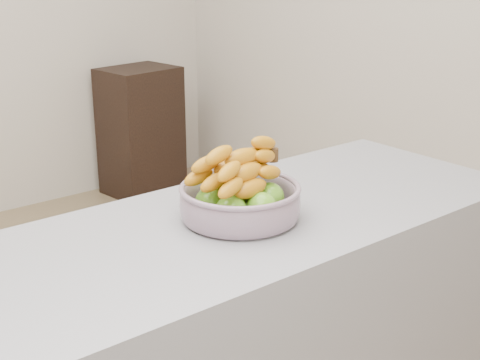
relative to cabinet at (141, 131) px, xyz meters
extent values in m
cube|color=black|center=(0.00, 0.00, 0.00)|extent=(0.50, 0.42, 0.82)
cylinder|color=#A5B5C6|center=(-1.18, -2.50, 0.50)|extent=(0.25, 0.25, 0.01)
torus|color=#A5B5C6|center=(-1.18, -2.50, 0.57)|extent=(0.29, 0.29, 0.01)
sphere|color=#499419|center=(-1.18, -2.57, 0.54)|extent=(0.08, 0.08, 0.08)
sphere|color=#499419|center=(-1.12, -2.53, 0.54)|extent=(0.08, 0.08, 0.08)
sphere|color=#499419|center=(-1.12, -2.46, 0.54)|extent=(0.08, 0.08, 0.08)
sphere|color=#499419|center=(-1.19, -2.43, 0.54)|extent=(0.08, 0.08, 0.08)
sphere|color=#499419|center=(-1.25, -2.47, 0.54)|extent=(0.08, 0.08, 0.08)
sphere|color=#499419|center=(-1.24, -2.54, 0.54)|extent=(0.08, 0.08, 0.08)
ellipsoid|color=#EEA414|center=(-1.19, -2.55, 0.58)|extent=(0.19, 0.08, 0.04)
ellipsoid|color=#EEA414|center=(-1.19, -2.50, 0.58)|extent=(0.19, 0.06, 0.04)
ellipsoid|color=#EEA414|center=(-1.20, -2.45, 0.58)|extent=(0.19, 0.05, 0.04)
ellipsoid|color=#EEA414|center=(-1.18, -2.53, 0.62)|extent=(0.19, 0.09, 0.04)
ellipsoid|color=#EEA414|center=(-1.19, -2.47, 0.62)|extent=(0.19, 0.06, 0.04)
ellipsoid|color=#EEA414|center=(-1.18, -2.50, 0.64)|extent=(0.19, 0.06, 0.04)
cylinder|color=#422C15|center=(-1.07, -2.49, 0.63)|extent=(0.03, 0.03, 0.03)
camera|label=1|loc=(-2.13, -3.68, 1.11)|focal=50.00mm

